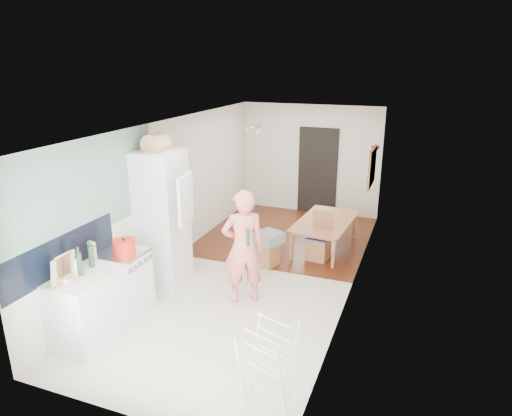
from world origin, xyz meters
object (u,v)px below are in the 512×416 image
Objects in this scene: person at (243,237)px; dining_table at (326,237)px; dining_chair at (319,237)px; stool at (268,254)px; drying_rack at (268,364)px.

person is 1.43× the size of dining_table.
dining_table is 1.63× the size of dining_chair.
person reaches higher than dining_table.
dining_chair is 0.98m from stool.
stool is at bearing -137.09° from dining_chair.
dining_table is 0.52m from dining_chair.
person is 2.55m from dining_table.
dining_table is at bearing 91.60° from dining_chair.
dining_chair is (0.70, 1.84, -0.58)m from person.
stool is 0.47× the size of drying_rack.
person is at bearing -87.01° from stool.
stool is at bearing -119.60° from person.
person is 2.34× the size of dining_chair.
drying_rack is (0.30, -4.19, 0.20)m from dining_table.
dining_table is at bearing 52.55° from stool.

